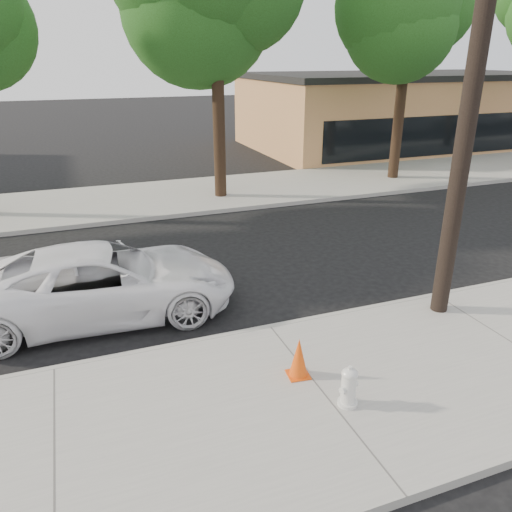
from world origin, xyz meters
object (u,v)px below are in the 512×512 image
at_px(police_cruiser, 103,282).
at_px(traffic_cone, 299,358).
at_px(utility_pole, 474,81).
at_px(fire_hydrant, 349,387).

xyz_separation_m(police_cruiser, traffic_cone, (2.78, -3.61, -0.27)).
xyz_separation_m(utility_pole, fire_hydrant, (-3.39, -2.03, -4.24)).
bearing_deg(fire_hydrant, police_cruiser, 106.37).
relative_size(police_cruiser, fire_hydrant, 8.54).
distance_m(police_cruiser, traffic_cone, 4.57).
distance_m(fire_hydrant, traffic_cone, 1.02).
height_order(police_cruiser, traffic_cone, police_cruiser).
bearing_deg(utility_pole, traffic_cone, -164.01).
height_order(utility_pole, police_cruiser, utility_pole).
distance_m(utility_pole, fire_hydrant, 5.79).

